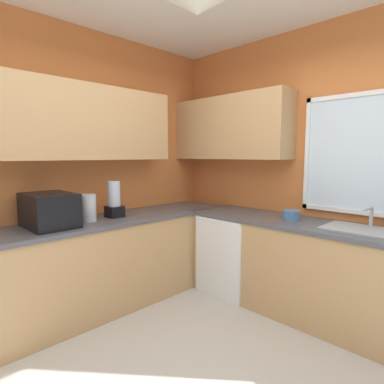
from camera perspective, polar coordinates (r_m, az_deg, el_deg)
name	(u,v)px	position (r m, az deg, el deg)	size (l,w,h in m)	color
room_shell	(175,108)	(2.79, -3.13, 14.76)	(3.69, 3.67, 2.80)	#D17238
counter_run_left	(84,268)	(3.22, -18.81, -12.80)	(0.65, 3.28, 0.88)	tan
counter_run_back	(329,275)	(3.15, 23.27, -13.43)	(2.78, 0.65, 0.88)	tan
dishwasher	(234,253)	(3.61, 7.56, -10.76)	(0.60, 0.60, 0.84)	white
microwave	(49,210)	(2.97, -24.16, -3.00)	(0.48, 0.36, 0.29)	black
kettle	(89,208)	(3.10, -17.99, -2.72)	(0.14, 0.14, 0.25)	#B7B7BC
sink_assembly	(365,230)	(2.96, 28.49, -5.93)	(0.61, 0.40, 0.19)	#9EA0A5
bowl	(291,215)	(3.18, 17.30, -3.95)	(0.16, 0.16, 0.09)	#4C7099
blender_appliance	(114,201)	(3.24, -13.73, -1.55)	(0.15, 0.15, 0.36)	black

